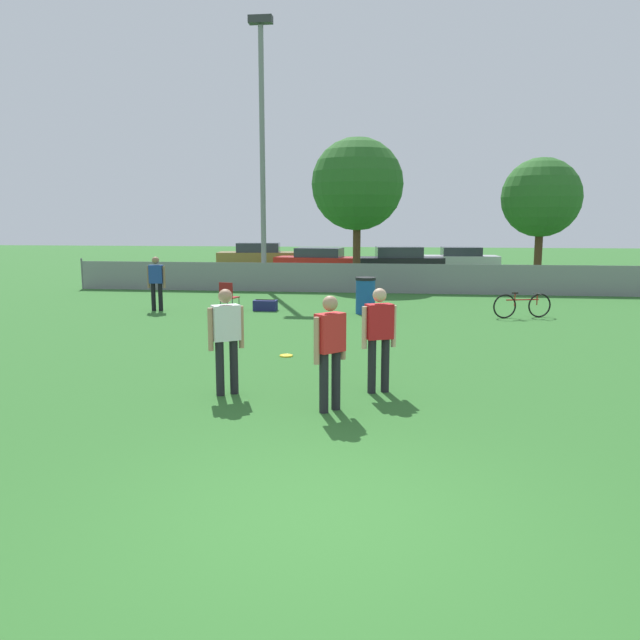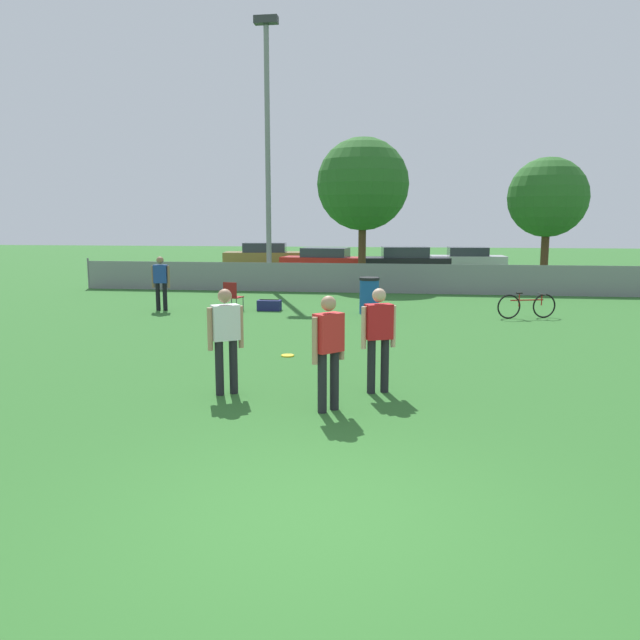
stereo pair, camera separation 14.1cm
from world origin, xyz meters
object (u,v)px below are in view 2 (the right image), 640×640
Objects in this scene: light_pole at (268,136)px; frisbee_disc at (288,355)px; player_receiver_white at (226,334)px; spectator_in_blue at (161,280)px; trash_bin at (369,295)px; player_thrower_red at (328,345)px; folding_chair_sideline at (232,295)px; tree_far_right at (548,198)px; tree_near_pole at (363,184)px; bicycle_sideline at (527,306)px; parked_car_red at (325,260)px; parked_car_dark at (405,261)px; player_defender_red at (379,333)px; gear_bag_sideline at (269,305)px; parked_car_tan at (265,256)px; parked_car_silver at (467,259)px.

light_pole is 13.90m from frisbee_disc.
player_receiver_white is 9.76m from spectator_in_blue.
trash_bin is at bearing 177.07° from spectator_in_blue.
player_thrower_red reaches higher than frisbee_disc.
tree_far_right is at bearing -125.12° from folding_chair_sideline.
trash_bin is at bearing -164.32° from folding_chair_sideline.
tree_far_right is at bearing 31.27° from player_receiver_white.
tree_near_pole reaches higher than bicycle_sideline.
parked_car_red reaches higher than trash_bin.
tree_near_pole reaches higher than spectator_in_blue.
player_thrower_red is 0.37× the size of parked_car_dark.
player_defender_red is 1.55× the size of trash_bin.
player_defender_red is 1.24m from player_thrower_red.
light_pole is at bearing 102.67° from gear_bag_sideline.
parked_car_tan is at bearing 68.03° from player_receiver_white.
player_thrower_red is at bearing -102.22° from parked_car_silver.
parked_car_silver reaches higher than trash_bin.
parked_car_red is (1.16, 8.11, -5.26)m from light_pole.
spectator_in_blue is (-12.90, -9.27, -2.68)m from tree_far_right.
tree_far_right is 1.30× the size of parked_car_silver.
parked_car_tan is at bearing -91.98° from spectator_in_blue.
player_receiver_white is at bearing -79.77° from light_pole.
player_receiver_white is 0.35× the size of parked_car_red.
player_defender_red reaches higher than parked_car_silver.
light_pole is 8.37m from gear_bag_sideline.
trash_bin is (0.85, -8.41, -3.63)m from tree_near_pole.
player_defender_red is (-6.01, -17.48, -2.66)m from tree_far_right.
light_pole is 12.41m from parked_car_tan.
parked_car_red is at bearing 111.70° from tree_near_pole.
player_receiver_white is 1.02× the size of spectator_in_blue.
light_pole reaches higher than parked_car_dark.
folding_chair_sideline is at bearing 178.25° from spectator_in_blue.
tree_near_pole is 3.69× the size of bicycle_sideline.
trash_bin reaches higher than frisbee_disc.
bicycle_sideline is 16.84m from parked_car_silver.
spectator_in_blue is at bearing -178.12° from trash_bin.
parked_car_silver is at bearing 73.54° from bicycle_sideline.
parked_car_tan is (-11.44, 17.41, 0.35)m from bicycle_sideline.
tree_far_right is 8.43m from parked_car_silver.
player_receiver_white is at bearing 111.27° from player_thrower_red.
trash_bin is (4.06, 0.09, 0.04)m from folding_chair_sideline.
parked_car_dark is at bearing 53.07° from light_pole.
parked_car_silver reaches higher than bicycle_sideline.
player_defender_red is 0.35× the size of parked_car_red.
tree_near_pole is at bearing 45.23° from player_thrower_red.
parked_car_red is (3.02, 14.52, -0.30)m from spectator_in_blue.
bicycle_sideline is 0.41× the size of parked_car_silver.
tree_near_pole is at bearing -96.28° from folding_chair_sideline.
parked_car_dark is at bearing 86.05° from trash_bin.
tree_far_right is at bearing 62.28° from frisbee_disc.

